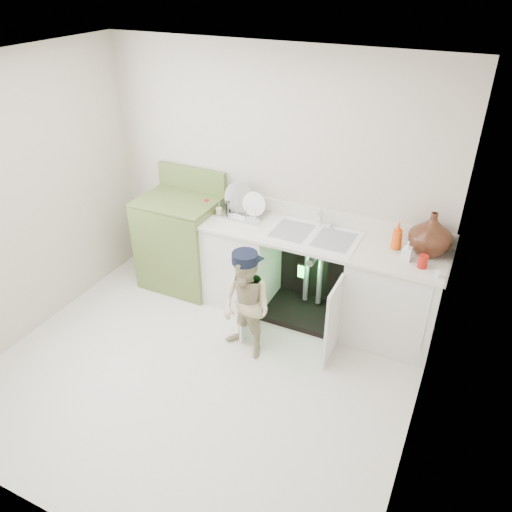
{
  "coord_description": "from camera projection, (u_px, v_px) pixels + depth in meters",
  "views": [
    {
      "loc": [
        1.82,
        -2.65,
        3.09
      ],
      "look_at": [
        0.21,
        0.7,
        0.87
      ],
      "focal_mm": 35.0,
      "sensor_mm": 36.0,
      "label": 1
    }
  ],
  "objects": [
    {
      "name": "counter_run",
      "position": [
        315.0,
        274.0,
        4.78
      ],
      "size": [
        2.44,
        1.02,
        1.28
      ],
      "color": "white",
      "rests_on": "ground"
    },
    {
      "name": "repair_worker",
      "position": [
        246.0,
        305.0,
        4.31
      ],
      "size": [
        0.66,
        0.67,
        1.02
      ],
      "rotation": [
        0.0,
        0.0,
        -0.3
      ],
      "color": "#C5B48D",
      "rests_on": "ground"
    },
    {
      "name": "avocado_stove",
      "position": [
        182.0,
        241.0,
        5.3
      ],
      "size": [
        0.8,
        0.65,
        1.24
      ],
      "color": "#5B7132",
      "rests_on": "ground"
    },
    {
      "name": "ground",
      "position": [
        199.0,
        374.0,
        4.32
      ],
      "size": [
        3.5,
        3.5,
        0.0
      ],
      "primitive_type": "plane",
      "color": "silver",
      "rests_on": "ground"
    },
    {
      "name": "room_shell",
      "position": [
        189.0,
        249.0,
        3.67
      ],
      "size": [
        6.0,
        5.5,
        1.26
      ],
      "color": "beige",
      "rests_on": "ground"
    }
  ]
}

